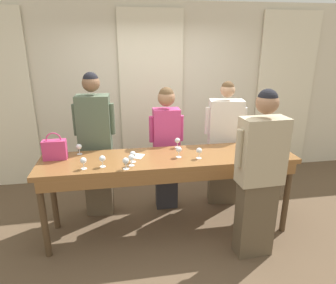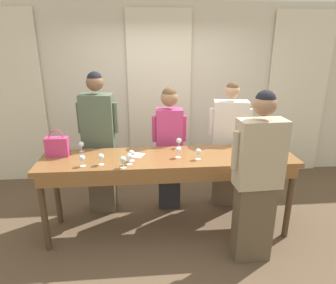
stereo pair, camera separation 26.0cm
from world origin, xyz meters
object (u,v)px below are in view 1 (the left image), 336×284
wine_glass_center_mid (177,141)px  potted_plant (261,157)px  handbag (55,149)px  wine_glass_center_right (133,155)px  tasting_bar (169,165)px  wine_glass_front_mid (102,159)px  wine_glass_by_bottle (253,145)px  wine_glass_back_right (83,161)px  wine_glass_front_left (131,158)px  guest_olive_jacket (96,145)px  wine_glass_front_right (179,150)px  wine_glass_center_left (79,147)px  guest_pink_top (166,146)px  host_pouring (259,176)px  guest_cream_sweater (224,144)px  wine_glass_near_host (251,140)px  wine_glass_back_left (126,161)px  wine_glass_back_mid (199,151)px  wine_bottle (275,139)px

wine_glass_center_mid → potted_plant: wine_glass_center_mid is taller
handbag → wine_glass_center_right: 0.88m
tasting_bar → wine_glass_front_mid: 0.77m
potted_plant → wine_glass_front_mid: bearing=-149.3°
wine_glass_by_bottle → wine_glass_back_right: bearing=-174.8°
wine_glass_front_left → handbag: bearing=158.2°
wine_glass_by_bottle → guest_olive_jacket: size_ratio=0.07×
wine_glass_front_right → wine_glass_center_left: bearing=165.6°
wine_glass_center_left → wine_glass_by_bottle: same height
wine_glass_front_right → wine_glass_center_left: size_ratio=1.00×
wine_glass_by_bottle → guest_pink_top: (-0.94, 0.58, -0.15)m
tasting_bar → host_pouring: bearing=-33.8°
wine_glass_center_right → guest_cream_sweater: size_ratio=0.07×
wine_glass_front_mid → wine_glass_near_host: bearing=10.4°
handbag → guest_pink_top: size_ratio=0.18×
wine_glass_front_left → wine_glass_front_right: 0.56m
tasting_bar → wine_glass_front_left: wine_glass_front_left is taller
guest_olive_jacket → wine_glass_back_left: bearing=-67.0°
wine_glass_center_right → potted_plant: bearing=32.8°
wine_glass_front_right → wine_glass_back_mid: size_ratio=1.00×
wine_glass_center_right → wine_glass_back_right: 0.52m
handbag → wine_glass_center_right: bearing=-15.3°
guest_cream_sweater → wine_glass_center_right: bearing=-153.0°
wine_glass_front_mid → guest_cream_sweater: (1.60, 0.73, -0.18)m
guest_olive_jacket → wine_glass_front_left: bearing=-61.2°
wine_glass_center_mid → wine_glass_back_left: (-0.65, -0.55, 0.00)m
guest_cream_sweater → wine_glass_back_left: bearing=-148.7°
wine_glass_center_left → wine_glass_back_mid: bearing=-15.1°
wine_glass_by_bottle → guest_cream_sweater: guest_cream_sweater is taller
wine_glass_center_mid → wine_glass_near_host: size_ratio=1.00×
guest_olive_jacket → potted_plant: guest_olive_jacket is taller
wine_glass_front_left → wine_glass_by_bottle: bearing=6.8°
wine_glass_back_mid → wine_bottle: bearing=10.6°
wine_glass_front_right → guest_olive_jacket: bearing=148.1°
wine_glass_front_right → guest_cream_sweater: size_ratio=0.07×
tasting_bar → wine_glass_front_left: (-0.44, -0.18, 0.18)m
wine_glass_back_right → potted_plant: bearing=29.4°
wine_glass_center_left → host_pouring: bearing=-24.0°
wine_glass_near_host → guest_pink_top: size_ratio=0.07×
wine_glass_center_left → guest_pink_top: (1.08, 0.31, -0.15)m
wine_glass_front_mid → wine_glass_center_right: (0.32, 0.08, 0.00)m
guest_olive_jacket → guest_cream_sweater: (1.71, 0.00, -0.09)m
guest_pink_top → host_pouring: host_pouring is taller
host_pouring → potted_plant: bearing=62.0°
wine_glass_front_mid → potted_plant: size_ratio=0.19×
wine_glass_front_left → potted_plant: wine_glass_front_left is taller
wine_bottle → guest_olive_jacket: 2.23m
wine_glass_center_right → guest_olive_jacket: (-0.43, 0.65, -0.09)m
tasting_bar → wine_bottle: 1.35m
potted_plant → tasting_bar: bearing=-143.3°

